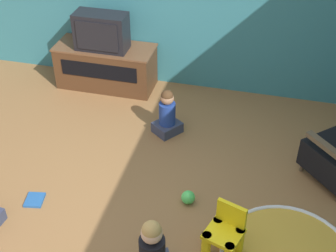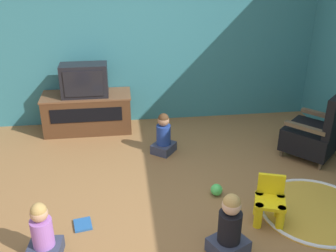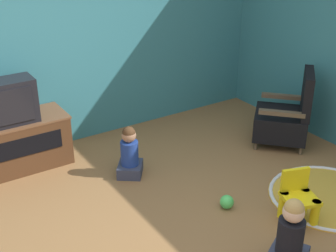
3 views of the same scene
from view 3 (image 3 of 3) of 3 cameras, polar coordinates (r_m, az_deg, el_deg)
The scene contains 10 objects.
ground_plane at distance 4.18m, azimuth 5.98°, elevation -13.85°, with size 30.00×30.00×0.00m, color olive.
wall_back at distance 5.48m, azimuth -12.82°, elevation 11.94°, with size 5.46×0.12×2.84m.
tv_cabinet at distance 5.32m, azimuth -18.82°, elevation -2.17°, with size 1.28×0.52×0.57m.
television at distance 5.07m, azimuth -19.44°, elevation 2.68°, with size 0.65×0.32×0.47m.
black_armchair at distance 5.75m, azimuth 14.15°, elevation 1.04°, with size 0.85×0.85×0.92m.
yellow_kid_chair at distance 4.45m, azimuth 15.60°, elevation -8.85°, with size 0.37×0.36×0.48m.
play_mat at distance 4.96m, azimuth 18.97°, elevation -8.11°, with size 1.18×1.18×0.04m.
child_watching_center at distance 4.97m, azimuth -4.70°, elevation -3.45°, with size 0.37×0.38×0.56m.
child_watching_right at distance 3.87m, azimuth 14.65°, elevation -13.11°, with size 0.41×0.40×0.63m.
toy_ball at distance 4.55m, azimuth 7.18°, elevation -9.16°, with size 0.13×0.13×0.13m.
Camera 3 is at (-2.11, -2.48, 2.62)m, focal length 50.00 mm.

